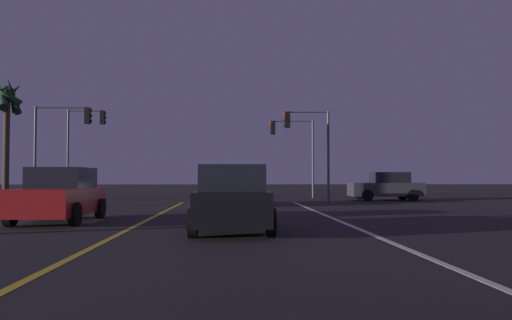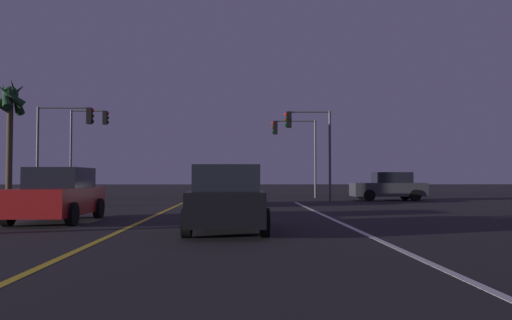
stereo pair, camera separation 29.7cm
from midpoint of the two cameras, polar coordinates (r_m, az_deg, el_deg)
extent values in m
cube|color=silver|center=(10.94, 14.78, -9.21)|extent=(0.16, 34.70, 0.01)
cube|color=gold|center=(10.86, -18.53, -9.22)|extent=(0.16, 34.70, 0.01)
cylinder|color=black|center=(14.40, -6.91, -6.16)|extent=(0.22, 0.68, 0.68)
cylinder|color=black|center=(14.38, 0.30, -6.18)|extent=(0.22, 0.68, 0.68)
cylinder|color=black|center=(11.72, -7.92, -7.11)|extent=(0.22, 0.68, 0.68)
cylinder|color=black|center=(11.69, 0.97, -7.14)|extent=(0.22, 0.68, 0.68)
cube|color=black|center=(13.00, -3.38, -5.21)|extent=(1.80, 4.30, 0.80)
cube|color=black|center=(12.73, -3.39, -2.03)|extent=(1.60, 2.10, 0.64)
cube|color=red|center=(10.92, -6.70, -5.29)|extent=(0.24, 0.08, 0.16)
cube|color=red|center=(10.90, -0.37, -5.30)|extent=(0.24, 0.08, 0.16)
cylinder|color=black|center=(15.20, -20.43, -5.83)|extent=(0.22, 0.68, 0.68)
cylinder|color=black|center=(15.84, -26.67, -5.58)|extent=(0.22, 0.68, 0.68)
cylinder|color=black|center=(17.78, -17.76, -5.28)|extent=(0.22, 0.68, 0.68)
cylinder|color=black|center=(18.33, -23.22, -5.11)|extent=(0.22, 0.68, 0.68)
cube|color=maroon|center=(16.74, -21.94, -4.34)|extent=(1.80, 4.30, 0.80)
cube|color=black|center=(16.96, -21.63, -1.88)|extent=(1.60, 2.10, 0.64)
cube|color=red|center=(18.57, -18.03, -3.83)|extent=(0.24, 0.08, 0.16)
cube|color=red|center=(18.92, -21.55, -3.76)|extent=(0.24, 0.08, 0.16)
cylinder|color=black|center=(30.01, 12.29, -3.94)|extent=(0.68, 0.22, 0.68)
cylinder|color=black|center=(31.75, 11.45, -3.84)|extent=(0.68, 0.22, 0.68)
cylinder|color=black|center=(30.81, 17.16, -3.85)|extent=(0.68, 0.22, 0.68)
cylinder|color=black|center=(32.51, 16.09, -3.76)|extent=(0.68, 0.22, 0.68)
cube|color=#38383D|center=(31.23, 14.26, -3.26)|extent=(4.30, 1.80, 0.80)
cube|color=black|center=(31.30, 14.69, -1.94)|extent=(2.10, 1.60, 0.64)
cube|color=red|center=(31.34, 18.26, -3.04)|extent=(0.08, 0.24, 0.16)
cube|color=red|center=(32.47, 17.50, -3.00)|extent=(0.08, 0.24, 0.16)
cylinder|color=black|center=(26.52, -5.54, -4.24)|extent=(0.22, 0.68, 0.68)
cylinder|color=black|center=(26.48, -1.64, -4.26)|extent=(0.22, 0.68, 0.68)
cylinder|color=black|center=(23.82, -5.88, -4.50)|extent=(0.22, 0.68, 0.68)
cylinder|color=black|center=(23.79, -1.53, -4.51)|extent=(0.22, 0.68, 0.68)
cube|color=silver|center=(25.12, -3.64, -3.65)|extent=(1.80, 4.30, 0.80)
cube|color=black|center=(24.86, -3.65, -2.00)|extent=(1.60, 2.10, 0.64)
cube|color=red|center=(23.04, -5.23, -3.54)|extent=(0.24, 0.08, 0.16)
cube|color=red|center=(23.02, -2.24, -3.55)|extent=(0.24, 0.08, 0.16)
cylinder|color=#4C4C51|center=(28.72, 7.93, 0.41)|extent=(0.14, 0.14, 5.16)
cylinder|color=#4C4C51|center=(28.74, 5.62, 5.46)|extent=(2.33, 0.10, 0.10)
cube|color=black|center=(28.55, 3.30, 4.60)|extent=(0.28, 0.36, 0.90)
sphere|color=red|center=(28.57, 2.98, 5.20)|extent=(0.20, 0.20, 0.20)
sphere|color=#3C2706|center=(28.53, 2.98, 4.60)|extent=(0.20, 0.20, 0.20)
sphere|color=#063816|center=(28.50, 2.98, 4.00)|extent=(0.20, 0.20, 0.20)
cylinder|color=#4C4C51|center=(30.35, -24.10, 0.60)|extent=(0.14, 0.14, 5.33)
cylinder|color=#4C4C51|center=(30.08, -21.49, 5.58)|extent=(2.85, 0.10, 0.10)
cube|color=black|center=(29.60, -18.88, 4.80)|extent=(0.28, 0.36, 0.90)
sphere|color=red|center=(29.59, -18.58, 5.38)|extent=(0.20, 0.20, 0.20)
sphere|color=#3C2706|center=(29.55, -18.58, 4.80)|extent=(0.20, 0.20, 0.20)
sphere|color=#063816|center=(29.52, -18.59, 4.23)|extent=(0.20, 0.20, 0.20)
cylinder|color=#4C4C51|center=(34.14, 6.25, 0.10)|extent=(0.14, 0.14, 5.25)
cylinder|color=#4C4C51|center=(34.15, 3.98, 4.43)|extent=(2.71, 0.10, 0.10)
cube|color=black|center=(33.97, 1.71, 3.69)|extent=(0.28, 0.36, 0.90)
sphere|color=red|center=(33.99, 1.44, 4.20)|extent=(0.20, 0.20, 0.20)
sphere|color=#3C2706|center=(33.96, 1.44, 3.70)|extent=(0.20, 0.20, 0.20)
sphere|color=#063816|center=(33.93, 1.44, 3.19)|extent=(0.20, 0.20, 0.20)
cylinder|color=#4C4C51|center=(35.53, -20.84, 0.65)|extent=(0.14, 0.14, 5.88)
cylinder|color=#4C4C51|center=(35.44, -19.05, 5.33)|extent=(2.25, 0.10, 0.10)
cube|color=black|center=(35.08, -17.29, 4.64)|extent=(0.28, 0.36, 0.90)
sphere|color=red|center=(35.08, -17.03, 5.13)|extent=(0.20, 0.20, 0.20)
sphere|color=#3C2706|center=(35.04, -17.04, 4.65)|extent=(0.20, 0.20, 0.20)
sphere|color=#063816|center=(35.01, -17.04, 4.16)|extent=(0.20, 0.20, 0.20)
cylinder|color=#473826|center=(33.47, -26.76, 1.14)|extent=(0.36, 0.36, 6.18)
sphere|color=#19381E|center=(33.80, -26.67, 6.81)|extent=(0.90, 0.90, 0.90)
cone|color=#19381E|center=(33.67, -26.20, 6.57)|extent=(0.64, 1.97, 2.21)
cone|color=#19381E|center=(34.05, -26.46, 6.49)|extent=(1.64, 0.59, 1.83)
cone|color=#19381E|center=(34.06, -26.83, 6.49)|extent=(1.99, 1.84, 1.97)
cone|color=#19381E|center=(33.72, -27.18, 6.58)|extent=(1.62, 1.97, 2.00)
cone|color=#19381E|center=(33.48, -26.67, 6.63)|extent=(1.79, 1.23, 1.51)
camera|label=1|loc=(0.15, -92.60, 0.09)|focal=35.17mm
camera|label=2|loc=(0.15, 87.40, -0.09)|focal=35.17mm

